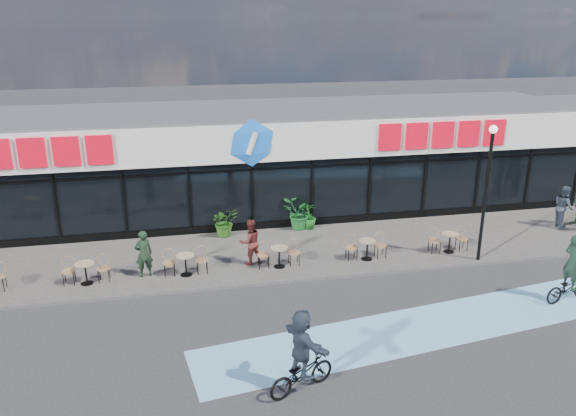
% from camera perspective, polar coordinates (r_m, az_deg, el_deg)
% --- Properties ---
extents(ground, '(120.00, 120.00, 0.00)m').
position_cam_1_polar(ground, '(17.08, -0.14, -10.76)').
color(ground, '#28282B').
rests_on(ground, ground).
extents(sidewalk, '(44.00, 5.00, 0.10)m').
position_cam_1_polar(sidewalk, '(21.03, -2.62, -4.68)').
color(sidewalk, '#5A5650').
rests_on(sidewalk, ground).
extents(bike_lane, '(14.17, 4.13, 0.01)m').
position_cam_1_polar(bike_lane, '(17.04, 14.50, -11.50)').
color(bike_lane, '#6FAAD1').
rests_on(bike_lane, ground).
extents(building, '(30.60, 6.57, 4.75)m').
position_cam_1_polar(building, '(25.40, -4.67, 4.90)').
color(building, black).
rests_on(building, ground).
extents(lamp_post, '(0.28, 0.28, 4.91)m').
position_cam_1_polar(lamp_post, '(20.60, 19.57, 2.52)').
color(lamp_post, black).
rests_on(lamp_post, sidewalk).
extents(bistro_set_2, '(1.54, 0.62, 0.90)m').
position_cam_1_polar(bistro_set_2, '(19.70, -19.83, -5.93)').
color(bistro_set_2, tan).
rests_on(bistro_set_2, sidewalk).
extents(bistro_set_3, '(1.54, 0.62, 0.90)m').
position_cam_1_polar(bistro_set_3, '(19.46, -10.37, -5.38)').
color(bistro_set_3, tan).
rests_on(bistro_set_3, sidewalk).
extents(bistro_set_4, '(1.54, 0.62, 0.90)m').
position_cam_1_polar(bistro_set_4, '(19.75, -0.95, -4.68)').
color(bistro_set_4, tan).
rests_on(bistro_set_4, sidewalk).
extents(bistro_set_5, '(1.54, 0.62, 0.90)m').
position_cam_1_polar(bistro_set_5, '(20.55, 7.96, -3.90)').
color(bistro_set_5, tan).
rests_on(bistro_set_5, sidewalk).
extents(bistro_set_6, '(1.54, 0.62, 0.90)m').
position_cam_1_polar(bistro_set_6, '(21.80, 16.00, -3.12)').
color(bistro_set_6, tan).
rests_on(bistro_set_6, sidewalk).
extents(potted_plant_left, '(1.30, 1.21, 1.18)m').
position_cam_1_polar(potted_plant_left, '(22.52, -6.46, -1.40)').
color(potted_plant_left, '#285718').
rests_on(potted_plant_left, sidewalk).
extents(potted_plant_mid, '(0.62, 0.62, 1.08)m').
position_cam_1_polar(potted_plant_mid, '(23.19, 2.13, -0.81)').
color(potted_plant_mid, '#164F18').
rests_on(potted_plant_mid, sidewalk).
extents(potted_plant_right, '(1.33, 1.21, 1.28)m').
position_cam_1_polar(potted_plant_right, '(23.04, 1.01, -0.67)').
color(potted_plant_right, '#1A5C26').
rests_on(potted_plant_right, sidewalk).
extents(patron_left, '(0.68, 0.53, 1.64)m').
position_cam_1_polar(patron_left, '(19.46, -14.45, -4.52)').
color(patron_left, black).
rests_on(patron_left, sidewalk).
extents(patron_right, '(0.95, 0.83, 1.66)m').
position_cam_1_polar(patron_right, '(19.83, -3.85, -3.44)').
color(patron_right, '#501F1C').
rests_on(patron_right, sidewalk).
extents(pedestrian_b, '(0.83, 0.98, 1.78)m').
position_cam_1_polar(pedestrian_b, '(25.88, 26.20, 0.13)').
color(pedestrian_b, '#2B3643').
rests_on(pedestrian_b, sidewalk).
extents(cyclist_a, '(1.82, 0.93, 2.22)m').
position_cam_1_polar(cyclist_a, '(19.55, 26.72, -6.47)').
color(cyclist_a, black).
rests_on(cyclist_a, ground).
extents(cyclist_c, '(1.89, 1.64, 2.14)m').
position_cam_1_polar(cyclist_c, '(13.53, 1.40, -14.89)').
color(cyclist_c, black).
rests_on(cyclist_c, ground).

